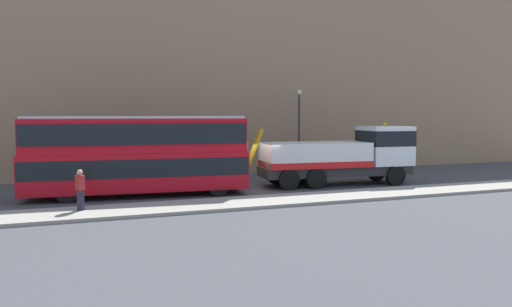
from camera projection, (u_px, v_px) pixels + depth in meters
name	position (u px, v px, depth m)	size (l,w,h in m)	color
ground_plane	(252.00, 189.00, 27.32)	(120.00, 120.00, 0.00)	#424247
near_kerb	(282.00, 200.00, 23.40)	(60.00, 2.80, 0.15)	gray
building_facade	(213.00, 57.00, 33.78)	(60.00, 1.50, 16.00)	#9E7A5B
recovery_tow_truck	(343.00, 155.00, 28.98)	(10.23, 3.41, 3.67)	#2D2D2D
double_decker_bus	(138.00, 152.00, 24.79)	(11.18, 3.50, 4.06)	#B70C19
pedestrian_onlooker	(80.00, 190.00, 20.50)	(0.39, 0.47, 1.71)	#232333
street_lamp	(299.00, 124.00, 34.04)	(0.36, 0.36, 5.83)	#38383D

